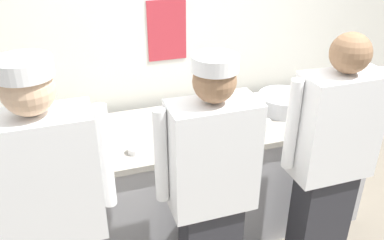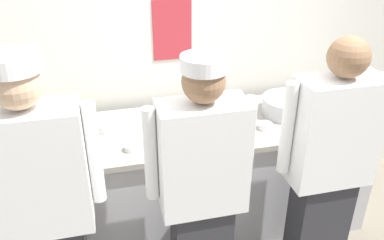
{
  "view_description": "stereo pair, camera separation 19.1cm",
  "coord_description": "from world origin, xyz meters",
  "px_view_note": "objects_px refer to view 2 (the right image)",
  "views": [
    {
      "loc": [
        -0.64,
        -1.91,
        2.23
      ],
      "look_at": [
        0.11,
        0.36,
        0.97
      ],
      "focal_mm": 37.81,
      "sensor_mm": 36.0,
      "label": 1
    },
    {
      "loc": [
        -0.46,
        -1.97,
        2.23
      ],
      "look_at": [
        0.11,
        0.36,
        0.97
      ],
      "focal_mm": 37.81,
      "sensor_mm": 36.0,
      "label": 2
    }
  ],
  "objects_px": {
    "squeeze_bottle_primary": "(66,113)",
    "mixing_bowl_steel": "(288,106)",
    "chef_center": "(202,191)",
    "plate_stack_rear": "(108,125)",
    "chef_far_right": "(328,168)",
    "plate_stack_front": "(191,128)",
    "ramekin_green_sauce": "(132,147)",
    "ramekin_yellow_sauce": "(222,114)",
    "ramekin_red_sauce": "(265,126)",
    "deli_cup": "(326,96)",
    "chef_near_left": "(43,209)",
    "sheet_tray": "(13,147)"
  },
  "relations": [
    {
      "from": "chef_far_right",
      "to": "ramekin_yellow_sauce",
      "type": "bearing_deg",
      "value": 120.32
    },
    {
      "from": "ramekin_yellow_sauce",
      "to": "mixing_bowl_steel",
      "type": "bearing_deg",
      "value": -5.85
    },
    {
      "from": "deli_cup",
      "to": "mixing_bowl_steel",
      "type": "bearing_deg",
      "value": -163.73
    },
    {
      "from": "plate_stack_front",
      "to": "mixing_bowl_steel",
      "type": "relative_size",
      "value": 0.66
    },
    {
      "from": "chef_center",
      "to": "ramekin_yellow_sauce",
      "type": "relative_size",
      "value": 16.23
    },
    {
      "from": "plate_stack_front",
      "to": "mixing_bowl_steel",
      "type": "bearing_deg",
      "value": 7.67
    },
    {
      "from": "mixing_bowl_steel",
      "to": "sheet_tray",
      "type": "height_order",
      "value": "mixing_bowl_steel"
    },
    {
      "from": "chef_far_right",
      "to": "ramekin_green_sauce",
      "type": "height_order",
      "value": "chef_far_right"
    },
    {
      "from": "ramekin_yellow_sauce",
      "to": "ramekin_green_sauce",
      "type": "xyz_separation_m",
      "value": [
        -0.67,
        -0.29,
        -0.0
      ]
    },
    {
      "from": "squeeze_bottle_primary",
      "to": "ramekin_red_sauce",
      "type": "distance_m",
      "value": 1.36
    },
    {
      "from": "chef_near_left",
      "to": "plate_stack_front",
      "type": "relative_size",
      "value": 6.88
    },
    {
      "from": "squeeze_bottle_primary",
      "to": "ramekin_green_sauce",
      "type": "relative_size",
      "value": 2.19
    },
    {
      "from": "chef_far_right",
      "to": "squeeze_bottle_primary",
      "type": "height_order",
      "value": "chef_far_right"
    },
    {
      "from": "ramekin_red_sauce",
      "to": "plate_stack_rear",
      "type": "bearing_deg",
      "value": 165.48
    },
    {
      "from": "chef_center",
      "to": "plate_stack_rear",
      "type": "xyz_separation_m",
      "value": [
        -0.45,
        0.78,
        0.05
      ]
    },
    {
      "from": "ramekin_green_sauce",
      "to": "plate_stack_front",
      "type": "bearing_deg",
      "value": 18.61
    },
    {
      "from": "chef_far_right",
      "to": "mixing_bowl_steel",
      "type": "bearing_deg",
      "value": 84.68
    },
    {
      "from": "chef_center",
      "to": "deli_cup",
      "type": "xyz_separation_m",
      "value": [
        1.2,
        0.8,
        0.08
      ]
    },
    {
      "from": "plate_stack_rear",
      "to": "deli_cup",
      "type": "distance_m",
      "value": 1.65
    },
    {
      "from": "chef_center",
      "to": "ramekin_yellow_sauce",
      "type": "height_order",
      "value": "chef_center"
    },
    {
      "from": "chef_center",
      "to": "plate_stack_front",
      "type": "relative_size",
      "value": 6.57
    },
    {
      "from": "ramekin_green_sauce",
      "to": "deli_cup",
      "type": "distance_m",
      "value": 1.56
    },
    {
      "from": "mixing_bowl_steel",
      "to": "squeeze_bottle_primary",
      "type": "height_order",
      "value": "squeeze_bottle_primary"
    },
    {
      "from": "chef_near_left",
      "to": "chef_far_right",
      "type": "xyz_separation_m",
      "value": [
        1.58,
        0.03,
        -0.03
      ]
    },
    {
      "from": "chef_far_right",
      "to": "ramekin_green_sauce",
      "type": "relative_size",
      "value": 19.02
    },
    {
      "from": "chef_near_left",
      "to": "mixing_bowl_steel",
      "type": "bearing_deg",
      "value": 23.16
    },
    {
      "from": "chef_far_right",
      "to": "deli_cup",
      "type": "relative_size",
      "value": 15.79
    },
    {
      "from": "chef_near_left",
      "to": "sheet_tray",
      "type": "bearing_deg",
      "value": 109.19
    },
    {
      "from": "plate_stack_front",
      "to": "ramekin_red_sauce",
      "type": "relative_size",
      "value": 2.72
    },
    {
      "from": "chef_far_right",
      "to": "plate_stack_front",
      "type": "bearing_deg",
      "value": 140.09
    },
    {
      "from": "chef_near_left",
      "to": "chef_far_right",
      "type": "height_order",
      "value": "chef_near_left"
    },
    {
      "from": "chef_far_right",
      "to": "plate_stack_front",
      "type": "relative_size",
      "value": 6.7
    },
    {
      "from": "mixing_bowl_steel",
      "to": "deli_cup",
      "type": "xyz_separation_m",
      "value": [
        0.37,
        0.11,
        -0.01
      ]
    },
    {
      "from": "chef_near_left",
      "to": "ramekin_green_sauce",
      "type": "distance_m",
      "value": 0.67
    },
    {
      "from": "chef_center",
      "to": "ramekin_yellow_sauce",
      "type": "bearing_deg",
      "value": 65.25
    },
    {
      "from": "deli_cup",
      "to": "chef_near_left",
      "type": "bearing_deg",
      "value": -158.05
    },
    {
      "from": "chef_center",
      "to": "sheet_tray",
      "type": "relative_size",
      "value": 3.53
    },
    {
      "from": "chef_near_left",
      "to": "chef_center",
      "type": "distance_m",
      "value": 0.81
    },
    {
      "from": "chef_far_right",
      "to": "ramekin_red_sauce",
      "type": "height_order",
      "value": "chef_far_right"
    },
    {
      "from": "sheet_tray",
      "to": "ramekin_red_sauce",
      "type": "relative_size",
      "value": 5.05
    },
    {
      "from": "chef_near_left",
      "to": "ramekin_yellow_sauce",
      "type": "xyz_separation_m",
      "value": [
        1.16,
        0.75,
        0.01
      ]
    },
    {
      "from": "plate_stack_front",
      "to": "ramekin_green_sauce",
      "type": "height_order",
      "value": "plate_stack_front"
    },
    {
      "from": "plate_stack_rear",
      "to": "ramekin_yellow_sauce",
      "type": "height_order",
      "value": "plate_stack_rear"
    },
    {
      "from": "plate_stack_rear",
      "to": "ramekin_green_sauce",
      "type": "relative_size",
      "value": 2.36
    },
    {
      "from": "squeeze_bottle_primary",
      "to": "ramekin_green_sauce",
      "type": "distance_m",
      "value": 0.6
    },
    {
      "from": "squeeze_bottle_primary",
      "to": "mixing_bowl_steel",
      "type": "bearing_deg",
      "value": -7.5
    },
    {
      "from": "chef_near_left",
      "to": "ramekin_green_sauce",
      "type": "relative_size",
      "value": 19.53
    },
    {
      "from": "chef_far_right",
      "to": "ramekin_red_sauce",
      "type": "xyz_separation_m",
      "value": [
        -0.19,
        0.49,
        0.04
      ]
    },
    {
      "from": "ramekin_green_sauce",
      "to": "chef_center",
      "type": "bearing_deg",
      "value": -54.47
    },
    {
      "from": "chef_far_right",
      "to": "deli_cup",
      "type": "xyz_separation_m",
      "value": [
        0.43,
        0.78,
        0.07
      ]
    }
  ]
}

